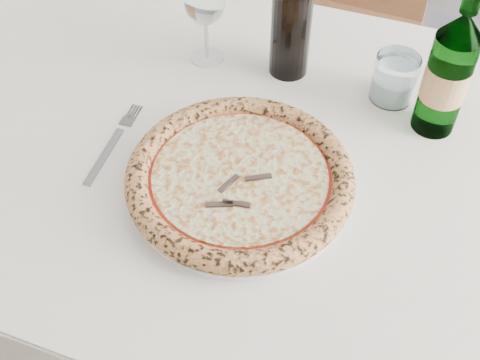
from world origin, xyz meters
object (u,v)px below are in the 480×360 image
(pizza, at_px, (240,177))
(wine_bottle, at_px, (292,12))
(dining_table, at_px, (258,180))
(wine_glass, at_px, (205,4))
(tumbler, at_px, (394,81))
(beer_bottle, at_px, (448,74))
(chair_far, at_px, (345,1))
(plate, at_px, (240,185))

(pizza, height_order, wine_bottle, wine_bottle)
(dining_table, xyz_separation_m, wine_glass, (-0.16, 0.19, 0.20))
(pizza, xyz_separation_m, wine_bottle, (-0.01, 0.30, 0.10))
(tumbler, height_order, beer_bottle, beer_bottle)
(tumbler, bearing_deg, chair_far, 106.19)
(pizza, xyz_separation_m, tumbler, (0.18, 0.29, 0.01))
(dining_table, xyz_separation_m, tumbler, (0.18, 0.19, 0.12))
(tumbler, height_order, wine_bottle, wine_bottle)
(chair_far, xyz_separation_m, beer_bottle, (0.26, -0.69, 0.33))
(dining_table, xyz_separation_m, plate, (0.00, -0.10, 0.10))
(plate, bearing_deg, chair_far, 90.05)
(tumbler, distance_m, beer_bottle, 0.12)
(dining_table, height_order, wine_glass, wine_glass)
(dining_table, distance_m, pizza, 0.15)
(chair_far, relative_size, tumbler, 11.04)
(beer_bottle, bearing_deg, pizza, -137.97)
(plate, relative_size, beer_bottle, 1.21)
(pizza, height_order, beer_bottle, beer_bottle)
(dining_table, distance_m, plate, 0.14)
(wine_bottle, bearing_deg, plate, -88.54)
(pizza, height_order, tumbler, tumbler)
(wine_bottle, bearing_deg, wine_glass, -174.42)
(chair_far, height_order, tumbler, chair_far)
(wine_glass, height_order, tumbler, wine_glass)
(dining_table, height_order, pizza, pizza)
(chair_far, bearing_deg, plate, -89.95)
(chair_far, bearing_deg, wine_bottle, -90.63)
(beer_bottle, bearing_deg, tumbler, 147.21)
(chair_far, xyz_separation_m, tumbler, (0.18, -0.64, 0.26))
(beer_bottle, bearing_deg, wine_glass, 173.00)
(pizza, distance_m, wine_glass, 0.34)
(tumbler, relative_size, wine_bottle, 0.29)
(pizza, bearing_deg, chair_far, 90.05)
(wine_glass, xyz_separation_m, wine_bottle, (0.15, 0.01, 0.01))
(plate, xyz_separation_m, wine_glass, (-0.16, 0.29, 0.11))
(beer_bottle, bearing_deg, dining_table, -152.60)
(pizza, relative_size, tumbler, 4.08)
(plate, relative_size, pizza, 0.96)
(plate, distance_m, beer_bottle, 0.37)
(beer_bottle, bearing_deg, wine_bottle, 166.07)
(beer_bottle, distance_m, wine_bottle, 0.28)
(wine_glass, xyz_separation_m, beer_bottle, (0.42, -0.05, -0.01))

